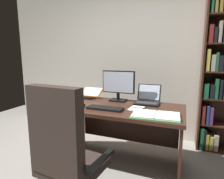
% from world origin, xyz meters
% --- Properties ---
extents(wall_back, '(5.35, 0.12, 2.72)m').
position_xyz_m(wall_back, '(0.00, 2.00, 1.36)').
color(wall_back, beige).
rests_on(wall_back, ground).
extents(desk, '(1.53, 0.81, 0.75)m').
position_xyz_m(desk, '(-0.08, 1.02, 0.54)').
color(desk, '#381E14').
rests_on(desk, ground).
extents(office_chair, '(0.64, 0.60, 1.13)m').
position_xyz_m(office_chair, '(-0.23, 0.06, 0.48)').
color(office_chair, black).
rests_on(office_chair, ground).
extents(monitor, '(0.46, 0.16, 0.42)m').
position_xyz_m(monitor, '(-0.19, 1.23, 0.95)').
color(monitor, black).
rests_on(monitor, desk).
extents(laptop, '(0.31, 0.31, 0.24)m').
position_xyz_m(laptop, '(0.21, 1.23, 0.80)').
color(laptop, black).
rests_on(laptop, desk).
extents(keyboard, '(0.42, 0.15, 0.02)m').
position_xyz_m(keyboard, '(-0.19, 0.77, 0.76)').
color(keyboard, black).
rests_on(keyboard, desk).
extents(computer_mouse, '(0.06, 0.10, 0.04)m').
position_xyz_m(computer_mouse, '(-0.49, 0.77, 0.77)').
color(computer_mouse, black).
rests_on(computer_mouse, desk).
extents(reading_stand_with_book, '(0.31, 0.26, 0.14)m').
position_xyz_m(reading_stand_with_book, '(-0.64, 1.28, 0.81)').
color(reading_stand_with_book, black).
rests_on(reading_stand_with_book, desk).
extents(open_binder, '(0.50, 0.33, 0.02)m').
position_xyz_m(open_binder, '(0.40, 0.72, 0.76)').
color(open_binder, green).
rests_on(open_binder, desk).
extents(notepad, '(0.17, 0.22, 0.01)m').
position_xyz_m(notepad, '(0.15, 0.92, 0.75)').
color(notepad, white).
rests_on(notepad, desk).
extents(pen, '(0.14, 0.05, 0.01)m').
position_xyz_m(pen, '(0.17, 0.92, 0.76)').
color(pen, maroon).
rests_on(pen, notepad).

